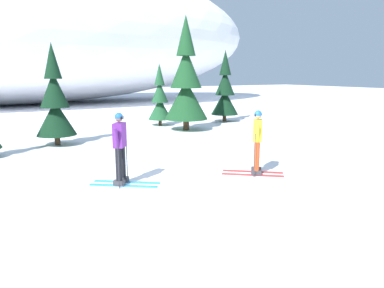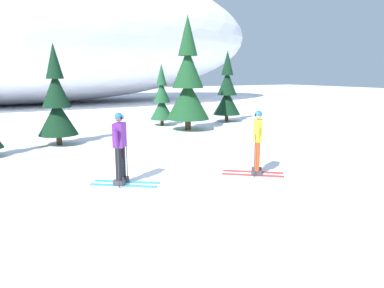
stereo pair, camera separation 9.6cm
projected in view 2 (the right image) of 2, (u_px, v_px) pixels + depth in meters
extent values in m
plane|color=white|center=(207.00, 183.00, 9.48)|extent=(120.00, 120.00, 0.00)
cube|color=red|center=(253.00, 175.00, 10.15)|extent=(1.37, 1.14, 0.03)
cube|color=red|center=(253.00, 172.00, 10.50)|extent=(1.37, 1.14, 0.03)
cube|color=#38383D|center=(256.00, 173.00, 10.12)|extent=(0.31, 0.29, 0.12)
cube|color=#38383D|center=(256.00, 169.00, 10.46)|extent=(0.31, 0.29, 0.12)
cylinder|color=#DB471E|center=(257.00, 157.00, 10.03)|extent=(0.15, 0.15, 0.79)
cylinder|color=#DB471E|center=(257.00, 154.00, 10.38)|extent=(0.15, 0.15, 0.79)
cube|color=yellow|center=(258.00, 131.00, 10.07)|extent=(0.47, 0.50, 0.59)
cylinder|color=yellow|center=(258.00, 134.00, 9.82)|extent=(0.25, 0.28, 0.58)
cylinder|color=yellow|center=(258.00, 131.00, 10.35)|extent=(0.25, 0.28, 0.58)
sphere|color=tan|center=(258.00, 115.00, 9.99)|extent=(0.19, 0.19, 0.19)
sphere|color=#2366B2|center=(258.00, 114.00, 9.99)|extent=(0.21, 0.21, 0.21)
cube|color=black|center=(255.00, 115.00, 10.01)|extent=(0.12, 0.14, 0.07)
cylinder|color=#2D2D33|center=(255.00, 156.00, 9.85)|extent=(0.02, 0.02, 1.20)
cylinder|color=#2D2D33|center=(254.00, 175.00, 9.95)|extent=(0.07, 0.07, 0.01)
cylinder|color=#2D2D33|center=(255.00, 150.00, 10.56)|extent=(0.02, 0.02, 1.20)
cylinder|color=#2D2D33|center=(254.00, 169.00, 10.66)|extent=(0.07, 0.07, 0.01)
cube|color=#2893CC|center=(127.00, 182.00, 9.53)|extent=(1.45, 1.11, 0.03)
cube|color=#2893CC|center=(123.00, 186.00, 9.22)|extent=(1.45, 1.11, 0.03)
cube|color=#38383D|center=(123.00, 179.00, 9.53)|extent=(0.31, 0.28, 0.12)
cube|color=#38383D|center=(119.00, 182.00, 9.22)|extent=(0.31, 0.28, 0.12)
cylinder|color=black|center=(123.00, 161.00, 9.44)|extent=(0.15, 0.15, 0.82)
cylinder|color=black|center=(118.00, 164.00, 9.13)|extent=(0.15, 0.15, 0.82)
cube|color=#6B2889|center=(119.00, 135.00, 9.15)|extent=(0.43, 0.47, 0.60)
cylinder|color=#6B2889|center=(123.00, 135.00, 9.40)|extent=(0.24, 0.28, 0.58)
cylinder|color=#6B2889|center=(116.00, 139.00, 8.91)|extent=(0.24, 0.28, 0.58)
sphere|color=#A37556|center=(119.00, 118.00, 9.07)|extent=(0.19, 0.19, 0.19)
sphere|color=#2366B2|center=(119.00, 117.00, 9.06)|extent=(0.21, 0.21, 0.21)
cube|color=black|center=(122.00, 118.00, 9.06)|extent=(0.12, 0.14, 0.07)
cylinder|color=#2D2D33|center=(127.00, 160.00, 9.61)|extent=(0.02, 0.02, 1.11)
cylinder|color=#2D2D33|center=(128.00, 178.00, 9.71)|extent=(0.07, 0.07, 0.01)
cylinder|color=#2D2D33|center=(118.00, 166.00, 8.94)|extent=(0.02, 0.02, 1.11)
cylinder|color=#2D2D33|center=(119.00, 186.00, 9.04)|extent=(0.07, 0.07, 0.01)
cylinder|color=#47301E|center=(59.00, 138.00, 14.50)|extent=(0.21, 0.21, 0.53)
cone|color=black|center=(58.00, 118.00, 14.34)|extent=(1.51, 1.51, 1.36)
cone|color=black|center=(56.00, 89.00, 14.14)|extent=(1.09, 1.09, 1.36)
cone|color=black|center=(54.00, 61.00, 13.93)|extent=(0.67, 0.67, 1.36)
cylinder|color=#47301E|center=(162.00, 121.00, 19.88)|extent=(0.18, 0.18, 0.44)
cone|color=#1E512D|center=(162.00, 109.00, 19.76)|extent=(1.27, 1.27, 1.13)
cone|color=#1E512D|center=(162.00, 92.00, 19.58)|extent=(0.91, 0.91, 1.13)
cone|color=#1E512D|center=(161.00, 74.00, 19.41)|extent=(0.56, 0.56, 1.13)
cylinder|color=#47301E|center=(188.00, 123.00, 18.20)|extent=(0.30, 0.30, 0.74)
cone|color=#194723|center=(188.00, 100.00, 17.99)|extent=(2.12, 2.12, 1.90)
cone|color=#194723|center=(188.00, 68.00, 17.70)|extent=(1.53, 1.53, 1.90)
cone|color=#194723|center=(188.00, 35.00, 17.41)|extent=(0.93, 0.93, 1.90)
cylinder|color=#47301E|center=(227.00, 117.00, 21.48)|extent=(0.22, 0.22, 0.55)
cone|color=black|center=(227.00, 102.00, 21.32)|extent=(1.57, 1.57, 1.40)
cone|color=black|center=(227.00, 83.00, 21.11)|extent=(1.13, 1.13, 1.40)
cone|color=black|center=(228.00, 63.00, 20.89)|extent=(0.69, 0.69, 1.40)
ellipsoid|color=white|center=(8.00, 29.00, 31.92)|extent=(47.82, 21.06, 13.01)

